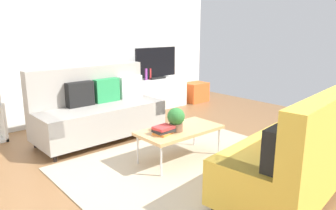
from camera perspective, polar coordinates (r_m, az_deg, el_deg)
ground_plane at (r=4.01m, az=1.83°, el=-10.89°), size 7.68×7.68×0.00m
wall_far at (r=6.02m, az=-16.70°, el=11.06°), size 6.40×0.12×2.90m
area_rug at (r=4.03m, az=3.53°, el=-10.68°), size 2.90×2.20×0.01m
couch_beige at (r=4.95m, az=-12.49°, el=-0.87°), size 1.92×0.89×1.10m
couch_green at (r=3.46m, az=22.33°, el=-8.11°), size 1.99×1.07×1.10m
coffee_table at (r=4.06m, az=2.15°, el=-4.64°), size 1.10×0.56×0.42m
tv_console at (r=6.70m, az=-2.24°, el=2.08°), size 1.40×0.44×0.64m
tv at (r=6.59m, az=-2.18°, el=7.45°), size 1.00×0.20×0.64m
storage_trunk at (r=7.37m, az=4.97°, el=2.32°), size 0.52×0.40×0.44m
potted_plant at (r=3.91m, az=1.45°, el=-2.50°), size 0.22×0.22×0.30m
table_book_0 at (r=3.86m, az=-0.78°, el=-5.01°), size 0.28×0.24×0.02m
table_book_1 at (r=3.85m, az=-0.78°, el=-4.57°), size 0.25×0.19×0.04m
table_book_2 at (r=3.84m, az=-0.78°, el=-4.07°), size 0.26×0.20×0.03m
vase_0 at (r=6.33m, az=-6.68°, el=4.89°), size 0.08×0.08×0.14m
vase_1 at (r=6.41m, az=-5.61°, el=4.99°), size 0.10×0.10×0.13m
bottle_0 at (r=6.43m, az=-3.99°, el=5.53°), size 0.06×0.06×0.24m
bottle_1 at (r=6.49m, az=-3.21°, el=5.59°), size 0.04×0.04×0.23m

